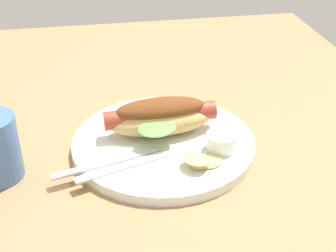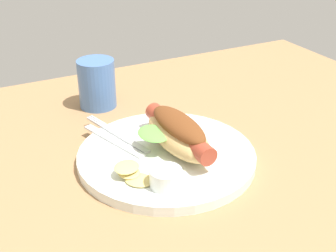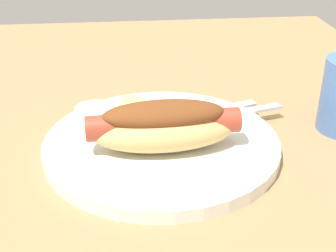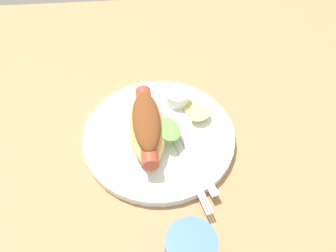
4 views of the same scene
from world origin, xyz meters
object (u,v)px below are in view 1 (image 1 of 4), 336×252
(plate, at_px, (163,143))
(sauce_ramekin, at_px, (222,142))
(knife, at_px, (123,167))
(hot_dog, at_px, (160,116))
(fork, at_px, (110,162))
(chips_pile, at_px, (202,161))

(plate, bearing_deg, sauce_ramekin, 61.98)
(sauce_ramekin, distance_m, knife, 0.15)
(plate, bearing_deg, knife, -46.69)
(plate, xyz_separation_m, hot_dog, (-0.02, -0.00, 0.04))
(sauce_ramekin, distance_m, fork, 0.17)
(sauce_ramekin, height_order, knife, sauce_ramekin)
(hot_dog, xyz_separation_m, fork, (0.07, -0.09, -0.03))
(plate, xyz_separation_m, chips_pile, (0.08, 0.04, 0.02))
(knife, bearing_deg, fork, -58.22)
(hot_dog, relative_size, sauce_ramekin, 3.80)
(plate, distance_m, knife, 0.10)
(hot_dog, bearing_deg, sauce_ramekin, 140.66)
(sauce_ramekin, distance_m, chips_pile, 0.05)
(chips_pile, bearing_deg, hot_dog, -156.11)
(fork, bearing_deg, sauce_ramekin, 167.59)
(knife, relative_size, chips_pile, 1.88)
(plate, bearing_deg, fork, -59.22)
(plate, relative_size, hot_dog, 1.61)
(hot_dog, distance_m, fork, 0.11)
(hot_dog, distance_m, sauce_ramekin, 0.11)
(fork, distance_m, knife, 0.02)
(hot_dog, height_order, sauce_ramekin, hot_dog)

